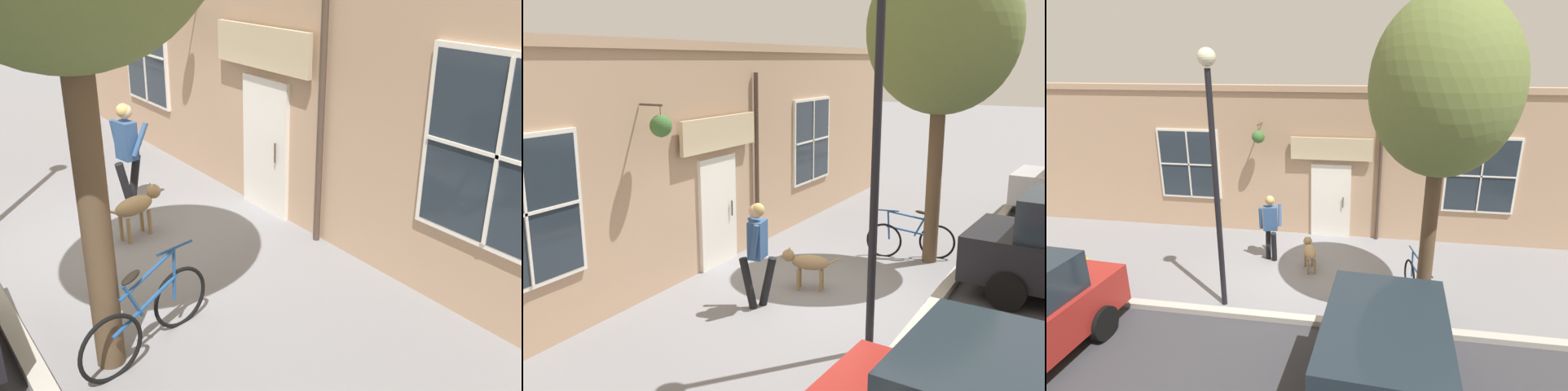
% 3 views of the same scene
% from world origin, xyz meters
% --- Properties ---
extents(ground_plane, '(90.00, 90.00, 0.00)m').
position_xyz_m(ground_plane, '(0.00, 0.00, 0.00)').
color(ground_plane, gray).
extents(storefront_facade, '(0.95, 18.00, 4.17)m').
position_xyz_m(storefront_facade, '(-2.34, 0.01, 2.10)').
color(storefront_facade, tan).
rests_on(storefront_facade, ground_plane).
extents(pedestrian_walking, '(0.58, 0.55, 1.71)m').
position_xyz_m(pedestrian_walking, '(-0.46, -1.03, 1.03)').
color(pedestrian_walking, black).
rests_on(pedestrian_walking, ground_plane).
extents(dog_on_leash, '(1.02, 0.46, 0.72)m').
position_xyz_m(dog_on_leash, '(-0.12, -0.00, 0.48)').
color(dog_on_leash, '#997A51').
rests_on(dog_on_leash, ground_plane).
extents(street_tree_by_curb, '(2.77, 2.50, 5.91)m').
position_xyz_m(street_tree_by_curb, '(1.29, 2.50, 4.30)').
color(street_tree_by_curb, brown).
rests_on(street_tree_by_curb, ground_plane).
extents(leaning_bicycle, '(1.65, 0.60, 1.01)m').
position_xyz_m(leaning_bicycle, '(0.90, 2.50, 0.38)').
color(leaning_bicycle, black).
rests_on(leaning_bicycle, ground_plane).
extents(street_lamp, '(0.32, 0.32, 5.02)m').
position_xyz_m(street_lamp, '(1.63, -1.52, 3.26)').
color(street_lamp, black).
rests_on(street_lamp, ground_plane).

